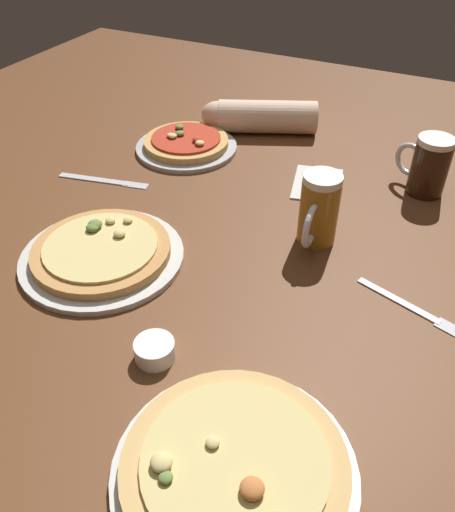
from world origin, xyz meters
The scene contains 11 objects.
ground_plane centered at (0.00, 0.00, -0.01)m, with size 2.40×2.40×0.03m, color brown.
pizza_plate_near centered at (0.20, -0.38, 0.02)m, with size 0.32×0.32×0.05m.
pizza_plate_far centered at (-0.31, 0.38, 0.02)m, with size 0.26×0.26×0.05m.
pizza_plate_side centered at (-0.22, -0.09, 0.02)m, with size 0.32×0.32×0.05m.
beer_mug_dark centered at (0.29, 0.44, 0.07)m, with size 0.13×0.09×0.14m.
beer_mug_amber centered at (0.13, 0.14, 0.07)m, with size 0.08×0.13×0.15m.
ramekin_sauce centered at (0.00, -0.26, 0.02)m, with size 0.06×0.06×0.03m, color white.
napkin_folded centered at (0.06, 0.36, 0.00)m, with size 0.11×0.16×0.01m, color silver.
fork_left centered at (0.34, 0.03, 0.00)m, with size 0.19×0.08×0.01m.
knife_right centered at (-0.40, 0.15, 0.00)m, with size 0.23×0.07×0.01m.
diner_arm centered at (-0.19, 0.56, 0.04)m, with size 0.31×0.19×0.09m.
Camera 1 is at (0.34, -0.70, 0.64)m, focal length 36.94 mm.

